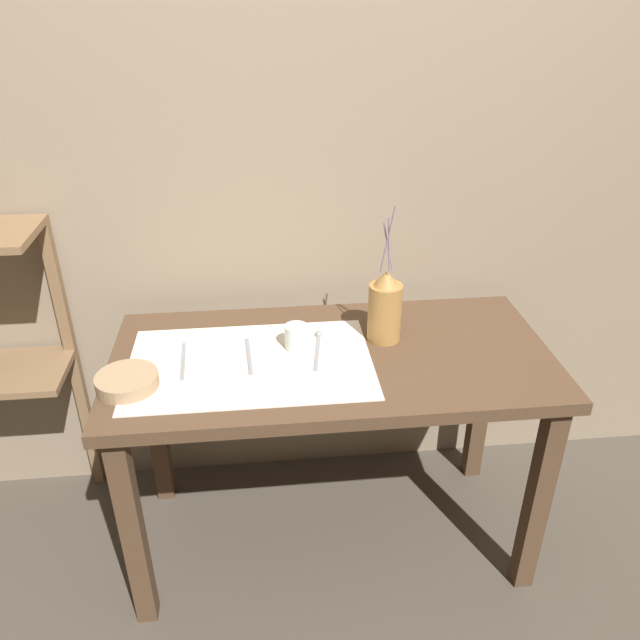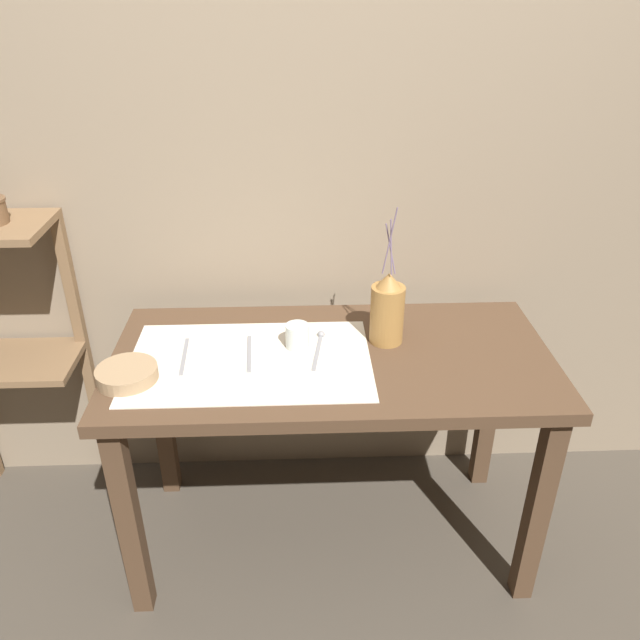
% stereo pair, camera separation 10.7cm
% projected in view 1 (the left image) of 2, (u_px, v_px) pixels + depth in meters
% --- Properties ---
extents(ground_plane, '(12.00, 12.00, 0.00)m').
position_uv_depth(ground_plane, '(330.00, 533.00, 2.26)').
color(ground_plane, '#473F35').
extents(stone_wall_back, '(7.00, 0.06, 2.40)m').
position_uv_depth(stone_wall_back, '(317.00, 174.00, 2.06)').
color(stone_wall_back, gray).
rests_on(stone_wall_back, ground_plane).
extents(wooden_table, '(1.34, 0.65, 0.77)m').
position_uv_depth(wooden_table, '(332.00, 383.00, 1.95)').
color(wooden_table, '#4C3523').
rests_on(wooden_table, ground_plane).
extents(linen_cloth, '(0.72, 0.45, 0.00)m').
position_uv_depth(linen_cloth, '(251.00, 363.00, 1.85)').
color(linen_cloth, beige).
rests_on(linen_cloth, wooden_table).
extents(pitcher_with_flowers, '(0.10, 0.10, 0.45)m').
position_uv_depth(pitcher_with_flowers, '(385.00, 308.00, 1.92)').
color(pitcher_with_flowers, olive).
rests_on(pitcher_with_flowers, wooden_table).
extents(wooden_bowl, '(0.17, 0.17, 0.04)m').
position_uv_depth(wooden_bowl, '(127.00, 381.00, 1.73)').
color(wooden_bowl, '#9E7F5B').
rests_on(wooden_bowl, wooden_table).
extents(glass_tumbler_near, '(0.07, 0.07, 0.08)m').
position_uv_depth(glass_tumbler_near, '(296.00, 337.00, 1.90)').
color(glass_tumbler_near, silver).
rests_on(glass_tumbler_near, wooden_table).
extents(knife_center, '(0.02, 0.21, 0.00)m').
position_uv_depth(knife_center, '(183.00, 361.00, 1.85)').
color(knife_center, gray).
rests_on(knife_center, wooden_table).
extents(fork_inner, '(0.02, 0.21, 0.00)m').
position_uv_depth(fork_inner, '(249.00, 356.00, 1.87)').
color(fork_inner, gray).
rests_on(fork_inner, wooden_table).
extents(spoon_outer, '(0.05, 0.22, 0.02)m').
position_uv_depth(spoon_outer, '(318.00, 342.00, 1.95)').
color(spoon_outer, gray).
rests_on(spoon_outer, wooden_table).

